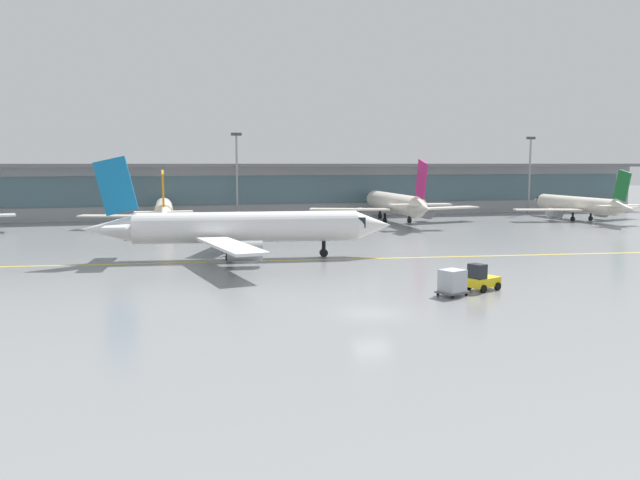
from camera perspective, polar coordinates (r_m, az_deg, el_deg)
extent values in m
plane|color=gray|center=(42.69, 4.59, -6.42)|extent=(400.00, 400.00, 0.00)
cube|color=yellow|center=(65.13, -6.10, -1.86)|extent=(109.38, 12.39, 0.01)
cube|color=#9EA3A8|center=(120.09, -8.22, 4.20)|extent=(166.98, 8.00, 9.00)
cube|color=slate|center=(116.02, -7.99, 4.34)|extent=(160.31, 0.16, 5.04)
cube|color=slate|center=(118.49, -8.18, 6.49)|extent=(173.66, 11.00, 0.60)
cylinder|color=silver|center=(101.40, -13.52, 2.62)|extent=(3.12, 19.14, 2.65)
cone|color=silver|center=(112.51, -13.52, 3.01)|extent=(2.60, 3.24, 2.52)
cube|color=black|center=(110.37, -13.53, 3.11)|extent=(2.13, 2.44, 0.93)
cone|color=silver|center=(89.77, -13.52, 2.11)|extent=(2.36, 4.30, 2.25)
cube|color=silver|center=(100.14, -17.39, 2.03)|extent=(11.16, 5.65, 0.22)
cylinder|color=#999EA3|center=(101.24, -16.10, 1.70)|extent=(1.71, 2.85, 1.64)
cube|color=silver|center=(100.12, -9.62, 2.24)|extent=(11.19, 5.17, 0.22)
cylinder|color=#999EA3|center=(101.22, -10.89, 1.85)|extent=(1.71, 2.85, 1.64)
cube|color=orange|center=(90.41, -13.58, 4.41)|extent=(0.37, 3.58, 4.99)
cube|color=silver|center=(90.92, -14.75, 2.38)|extent=(3.94, 1.97, 0.19)
cube|color=silver|center=(90.92, -12.30, 2.45)|extent=(3.94, 1.97, 0.19)
cylinder|color=black|center=(108.22, -13.49, 1.79)|extent=(0.34, 0.34, 1.40)
cylinder|color=black|center=(108.25, -13.49, 1.61)|extent=(0.45, 0.71, 0.70)
cylinder|color=black|center=(100.03, -14.52, 1.37)|extent=(0.34, 0.34, 1.40)
cylinder|color=black|center=(100.06, -14.51, 1.17)|extent=(0.45, 0.71, 0.70)
cylinder|color=black|center=(100.02, -12.46, 1.43)|extent=(0.34, 0.34, 1.40)
cylinder|color=black|center=(100.06, -12.46, 1.23)|extent=(0.45, 0.71, 0.70)
cylinder|color=silver|center=(108.18, 6.49, 3.26)|extent=(4.37, 22.49, 3.10)
cone|color=silver|center=(120.62, 4.57, 3.64)|extent=(3.16, 3.89, 2.95)
cube|color=black|center=(118.22, 4.90, 3.76)|extent=(2.58, 2.93, 1.09)
cone|color=silver|center=(95.32, 9.03, 2.75)|extent=(2.92, 5.11, 2.64)
cube|color=silver|center=(104.27, 2.64, 2.70)|extent=(13.03, 6.98, 0.26)
cylinder|color=#999EA3|center=(106.31, 3.79, 2.30)|extent=(2.10, 3.39, 1.92)
cube|color=silver|center=(109.26, 10.75, 2.77)|extent=(13.11, 5.68, 0.26)
cylinder|color=#999EA3|center=(109.66, 9.23, 2.36)|extent=(2.10, 3.39, 1.92)
cube|color=#B21E66|center=(96.05, 8.87, 5.29)|extent=(0.57, 4.20, 5.84)
cube|color=silver|center=(95.79, 7.47, 3.08)|extent=(4.68, 2.45, 0.22)
cube|color=silver|center=(97.37, 10.02, 3.09)|extent=(4.68, 2.45, 0.22)
cylinder|color=black|center=(115.78, 5.27, 2.32)|extent=(0.40, 0.40, 1.64)
cylinder|color=black|center=(115.81, 5.27, 2.12)|extent=(0.55, 0.85, 0.82)
cylinder|color=black|center=(105.98, 5.70, 1.91)|extent=(0.40, 0.40, 1.64)
cylinder|color=black|center=(106.01, 5.69, 1.69)|extent=(0.55, 0.85, 0.82)
cylinder|color=black|center=(107.30, 7.84, 1.94)|extent=(0.40, 0.40, 1.64)
cylinder|color=black|center=(107.33, 7.84, 1.72)|extent=(0.55, 0.85, 0.82)
cylinder|color=silver|center=(119.96, 21.54, 2.94)|extent=(2.89, 18.98, 2.63)
cone|color=silver|center=(128.92, 18.57, 3.29)|extent=(2.54, 3.19, 2.50)
cube|color=black|center=(127.17, 19.11, 3.38)|extent=(2.08, 2.40, 0.92)
cone|color=silver|center=(110.97, 25.14, 2.50)|extent=(2.29, 4.24, 2.24)
cube|color=silver|center=(114.80, 19.30, 2.52)|extent=(11.10, 5.24, 0.22)
cylinder|color=#999EA3|center=(117.04, 19.84, 2.21)|extent=(1.66, 2.81, 1.63)
cube|color=silver|center=(122.99, 24.46, 2.55)|extent=(11.09, 5.50, 0.22)
cylinder|color=#999EA3|center=(122.56, 23.32, 2.25)|extent=(1.66, 2.81, 1.63)
cube|color=#19662D|center=(111.44, 24.95, 4.36)|extent=(0.33, 3.55, 4.95)
cube|color=silver|center=(110.58, 24.00, 2.75)|extent=(3.89, 1.91, 0.19)
cube|color=silver|center=(113.08, 25.51, 2.75)|extent=(3.89, 1.91, 0.19)
cylinder|color=black|center=(125.42, 19.67, 2.24)|extent=(0.34, 0.34, 1.39)
cylinder|color=black|center=(125.45, 19.67, 2.08)|extent=(0.43, 0.70, 0.70)
cylinder|color=black|center=(117.79, 21.26, 1.91)|extent=(0.34, 0.34, 1.39)
cylinder|color=black|center=(117.82, 21.25, 1.74)|extent=(0.43, 0.70, 0.70)
cylinder|color=black|center=(119.96, 22.62, 1.93)|extent=(0.34, 0.34, 1.39)
cylinder|color=black|center=(119.98, 22.61, 1.76)|extent=(0.43, 0.70, 0.70)
cylinder|color=white|center=(66.70, -6.40, 1.13)|extent=(22.80, 5.59, 3.14)
cone|color=white|center=(68.47, 4.69, 1.30)|extent=(4.07, 3.37, 2.98)
cube|color=black|center=(67.90, 2.63, 1.60)|extent=(3.07, 2.74, 1.10)
cone|color=white|center=(67.61, -18.17, 0.91)|extent=(5.28, 3.20, 2.67)
cube|color=white|center=(74.73, -8.05, 1.05)|extent=(7.64, 13.07, 0.26)
cylinder|color=#999EA3|center=(72.28, -6.92, 0.18)|extent=(3.51, 2.29, 1.94)
cube|color=white|center=(58.77, -7.88, -0.49)|extent=(5.10, 13.23, 0.26)
cylinder|color=#999EA3|center=(61.48, -6.61, -0.97)|extent=(3.51, 2.29, 1.94)
cube|color=#1472B2|center=(67.17, -17.46, 4.54)|extent=(4.24, 0.79, 5.91)
cube|color=white|center=(69.62, -16.76, 1.51)|extent=(2.71, 4.83, 0.22)
cube|color=white|center=(65.07, -17.33, 1.15)|extent=(2.71, 4.83, 0.22)
cylinder|color=black|center=(67.73, 0.32, -0.78)|extent=(0.41, 0.41, 1.66)
cylinder|color=black|center=(67.79, 0.32, -1.13)|extent=(0.88, 0.60, 0.83)
cylinder|color=black|center=(69.04, -7.97, -0.70)|extent=(0.41, 0.41, 1.66)
cylinder|color=black|center=(69.09, -7.97, -1.04)|extent=(0.88, 0.60, 0.83)
cylinder|color=black|center=(64.83, -7.93, -1.19)|extent=(0.41, 0.41, 1.66)
cylinder|color=black|center=(64.89, -7.92, -1.55)|extent=(0.88, 0.60, 0.83)
cube|color=yellow|center=(51.64, 14.11, -3.56)|extent=(2.94, 2.28, 0.70)
cube|color=#1E2328|center=(50.91, 13.61, -2.67)|extent=(1.30, 1.49, 1.10)
cylinder|color=black|center=(52.78, 14.08, -3.73)|extent=(0.64, 0.43, 0.60)
cylinder|color=black|center=(51.94, 15.29, -3.93)|extent=(0.64, 0.43, 0.60)
cylinder|color=black|center=(51.48, 12.90, -3.95)|extent=(0.64, 0.43, 0.60)
cylinder|color=black|center=(50.62, 14.11, -4.17)|extent=(0.64, 0.43, 0.60)
cube|color=#595B60|center=(49.02, 11.49, -4.48)|extent=(2.55, 2.28, 0.12)
cube|color=#B2B7C1|center=(48.86, 11.52, -3.49)|extent=(2.05, 2.00, 1.60)
cylinder|color=black|center=(50.06, 11.45, -4.44)|extent=(0.24, 0.18, 0.22)
cylinder|color=black|center=(49.17, 12.68, -4.68)|extent=(0.24, 0.18, 0.22)
cylinder|color=black|center=(48.96, 10.29, -4.67)|extent=(0.24, 0.18, 0.22)
cylinder|color=black|center=(48.05, 11.52, -4.91)|extent=(0.24, 0.18, 0.22)
cylinder|color=gray|center=(112.41, -7.29, 5.40)|extent=(0.36, 0.36, 14.32)
cube|color=#3F3F42|center=(112.48, -7.34, 9.18)|extent=(1.80, 0.30, 0.50)
cylinder|color=gray|center=(131.65, 17.87, 5.29)|extent=(0.36, 0.36, 14.19)
cube|color=#3F3F42|center=(131.71, 17.99, 8.49)|extent=(1.80, 0.30, 0.50)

